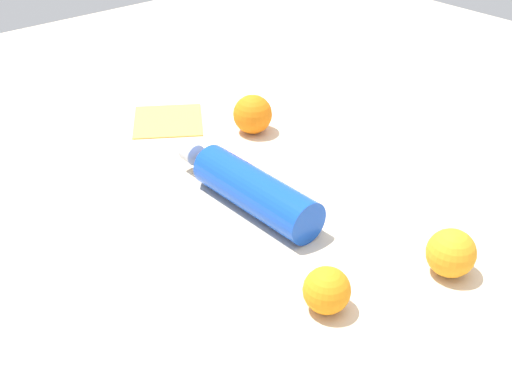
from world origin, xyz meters
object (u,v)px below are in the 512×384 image
Objects in this scene: orange_0 at (451,253)px; orange_1 at (327,290)px; orange_2 at (253,114)px; folded_napkin at (168,120)px; water_bottle at (247,186)px.

orange_0 is 1.10× the size of orange_1.
orange_2 reaches higher than orange_0.
orange_0 reaches higher than orange_1.
orange_0 is at bearing 92.32° from folded_napkin.
orange_0 reaches higher than folded_napkin.
orange_1 is (0.19, -0.06, -0.00)m from orange_0.
folded_napkin is at bearing -87.68° from orange_0.
orange_2 is 0.51× the size of folded_napkin.
orange_2 is (-0.08, -0.52, 0.00)m from orange_0.
folded_napkin is at bearing -55.51° from orange_2.
orange_0 is 0.67m from folded_napkin.
water_bottle and orange_0 have the same top height.
folded_napkin is (-0.08, -0.35, -0.03)m from water_bottle.
orange_0 is 0.47× the size of folded_napkin.
water_bottle reaches higher than folded_napkin.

